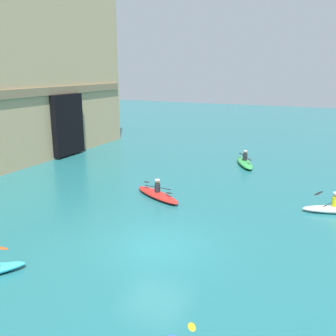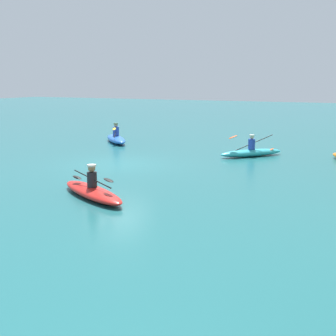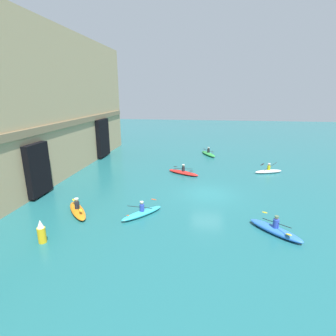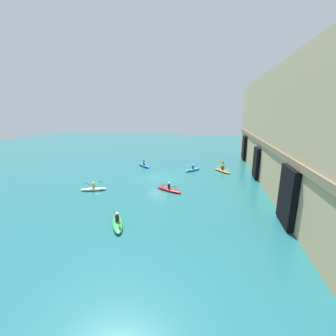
# 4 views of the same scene
# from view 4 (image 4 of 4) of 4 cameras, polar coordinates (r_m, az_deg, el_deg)

# --- Properties ---
(ground_plane) EXTENTS (120.00, 120.00, 0.00)m
(ground_plane) POSITION_cam_4_polar(r_m,az_deg,el_deg) (31.52, -2.41, -2.37)
(ground_plane) COLOR #1E6066
(cliff_bluff) EXTENTS (41.71, 7.77, 13.74)m
(cliff_bluff) POSITION_cam_4_polar(r_m,az_deg,el_deg) (32.80, 29.10, 8.69)
(cliff_bluff) COLOR tan
(cliff_bluff) RESTS_ON ground
(kayak_white) EXTENTS (1.62, 3.00, 1.12)m
(kayak_white) POSITION_cam_4_polar(r_m,az_deg,el_deg) (27.66, -18.36, -5.04)
(kayak_white) COLOR white
(kayak_white) RESTS_ON ground
(kayak_green) EXTENTS (3.50, 2.25, 1.08)m
(kayak_green) POSITION_cam_4_polar(r_m,az_deg,el_deg) (19.16, -12.72, -13.38)
(kayak_green) COLOR green
(kayak_green) RESTS_ON ground
(kayak_cyan) EXTENTS (2.93, 2.59, 1.04)m
(kayak_cyan) POSITION_cam_4_polar(r_m,az_deg,el_deg) (35.13, 6.33, -0.35)
(kayak_cyan) COLOR #33B2C6
(kayak_cyan) RESTS_ON ground
(kayak_orange) EXTENTS (3.10, 2.68, 1.07)m
(kayak_orange) POSITION_cam_4_polar(r_m,az_deg,el_deg) (35.30, 13.64, -0.61)
(kayak_orange) COLOR orange
(kayak_orange) RESTS_ON ground
(kayak_blue) EXTENTS (2.95, 2.94, 1.11)m
(kayak_blue) POSITION_cam_4_polar(r_m,az_deg,el_deg) (37.78, -6.12, 0.73)
(kayak_blue) COLOR blue
(kayak_blue) RESTS_ON ground
(kayak_red) EXTENTS (2.36, 3.45, 1.01)m
(kayak_red) POSITION_cam_4_polar(r_m,az_deg,el_deg) (26.19, 0.23, -5.40)
(kayak_red) COLOR red
(kayak_red) RESTS_ON ground
(marker_buoy) EXTENTS (0.44, 0.44, 1.36)m
(marker_buoy) POSITION_cam_4_polar(r_m,az_deg,el_deg) (38.85, 13.74, 1.37)
(marker_buoy) COLOR yellow
(marker_buoy) RESTS_ON ground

